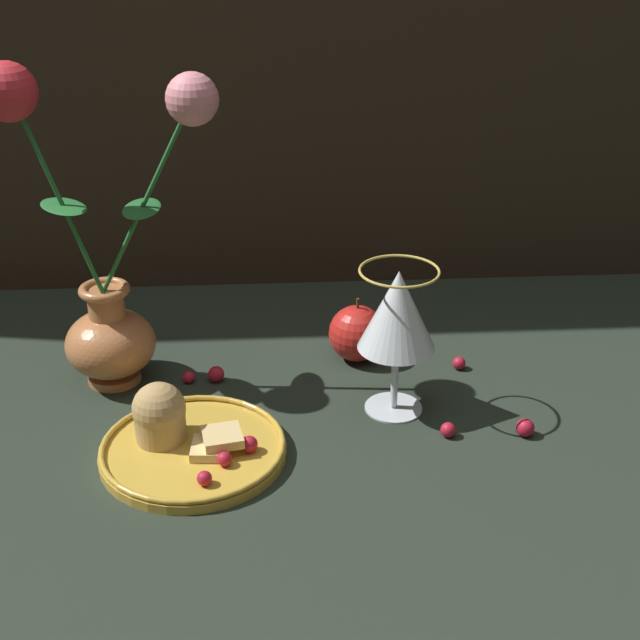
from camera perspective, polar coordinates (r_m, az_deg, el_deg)
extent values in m
plane|color=#232D23|center=(0.99, -2.71, -5.76)|extent=(2.40, 2.40, 0.00)
cylinder|color=#B77042|center=(1.07, -13.01, -3.52)|extent=(0.06, 0.06, 0.01)
ellipsoid|color=#B77042|center=(1.05, -13.25, -1.48)|extent=(0.10, 0.10, 0.08)
cylinder|color=#B77042|center=(1.03, -13.52, 0.85)|extent=(0.04, 0.04, 0.04)
torus|color=#B77042|center=(1.02, -13.64, 1.89)|extent=(0.06, 0.06, 0.01)
cylinder|color=#23662D|center=(0.98, -16.39, 7.58)|extent=(0.07, 0.01, 0.22)
ellipsoid|color=#23662D|center=(0.99, -16.10, 7.00)|extent=(0.08, 0.08, 0.00)
sphere|color=red|center=(0.96, -19.39, 13.62)|extent=(0.06, 0.06, 0.06)
cylinder|color=#23662D|center=(0.97, -11.07, 7.61)|extent=(0.12, 0.01, 0.21)
ellipsoid|color=#23662D|center=(0.98, -11.34, 7.01)|extent=(0.04, 0.07, 0.00)
sphere|color=pink|center=(0.94, -8.18, 13.82)|extent=(0.05, 0.05, 0.05)
cylinder|color=gold|center=(0.93, -8.11, -8.34)|extent=(0.19, 0.19, 0.01)
torus|color=gold|center=(0.92, -8.15, -7.94)|extent=(0.19, 0.19, 0.01)
cylinder|color=tan|center=(0.93, -10.18, -6.54)|extent=(0.05, 0.05, 0.04)
sphere|color=tan|center=(0.92, -10.27, -5.61)|extent=(0.06, 0.06, 0.06)
cube|color=#DBBC7A|center=(0.91, -6.99, -8.15)|extent=(0.04, 0.04, 0.01)
cube|color=#DBBC7A|center=(0.91, -6.27, -7.45)|extent=(0.05, 0.05, 0.01)
sphere|color=#AD192D|center=(0.87, -7.41, -10.02)|extent=(0.01, 0.01, 0.01)
sphere|color=#AD192D|center=(0.89, -6.13, -8.84)|extent=(0.01, 0.01, 0.01)
sphere|color=#AD192D|center=(0.91, -4.55, -7.93)|extent=(0.02, 0.02, 0.02)
cylinder|color=silver|center=(1.00, 4.72, -5.56)|extent=(0.06, 0.06, 0.00)
cylinder|color=silver|center=(0.98, 4.80, -3.64)|extent=(0.01, 0.01, 0.07)
cone|color=silver|center=(0.94, 4.99, 0.65)|extent=(0.08, 0.08, 0.09)
cone|color=gold|center=(0.94, 4.96, -0.08)|extent=(0.07, 0.07, 0.06)
torus|color=gold|center=(0.92, 5.10, 3.15)|extent=(0.08, 0.08, 0.00)
sphere|color=red|center=(1.08, 2.38, -0.86)|extent=(0.07, 0.07, 0.07)
cylinder|color=#4C3319|center=(1.06, 2.42, 1.09)|extent=(0.00, 0.00, 0.01)
sphere|color=#AD192D|center=(0.95, 8.20, -6.98)|extent=(0.02, 0.02, 0.02)
sphere|color=#AD192D|center=(1.08, 8.89, -2.75)|extent=(0.02, 0.02, 0.02)
sphere|color=#AD192D|center=(1.05, -6.66, -3.46)|extent=(0.02, 0.02, 0.02)
sphere|color=#AD192D|center=(0.97, 13.00, -6.73)|extent=(0.02, 0.02, 0.02)
sphere|color=#AD192D|center=(1.05, -8.40, -3.63)|extent=(0.01, 0.01, 0.01)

